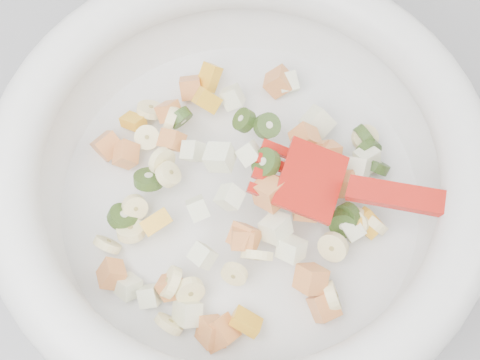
{
  "coord_description": "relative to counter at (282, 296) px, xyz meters",
  "views": [
    {
      "loc": [
        -0.09,
        1.22,
        1.44
      ],
      "look_at": [
        -0.07,
        1.44,
        0.95
      ],
      "focal_mm": 45.0,
      "sensor_mm": 36.0,
      "label": 1
    }
  ],
  "objects": [
    {
      "name": "counter",
      "position": [
        0.0,
        0.0,
        0.0
      ],
      "size": [
        2.0,
        0.6,
        0.9
      ],
      "primitive_type": "cube",
      "color": "gray",
      "rests_on": "ground"
    },
    {
      "name": "mixing_bowl",
      "position": [
        -0.07,
        -0.01,
        0.52
      ],
      "size": [
        0.5,
        0.43,
        0.13
      ],
      "color": "white",
      "rests_on": "counter"
    }
  ]
}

